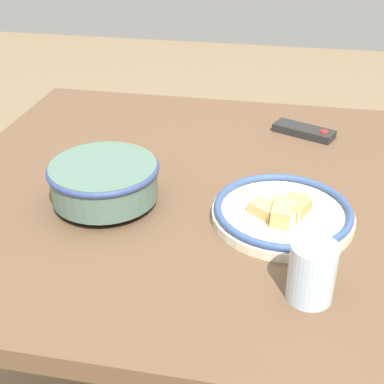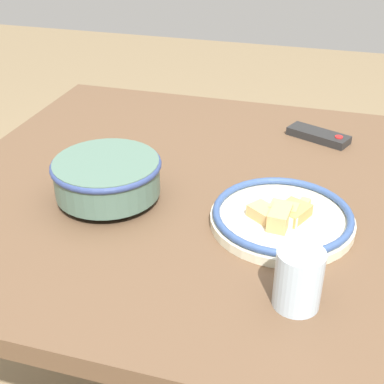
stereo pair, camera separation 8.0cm
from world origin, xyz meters
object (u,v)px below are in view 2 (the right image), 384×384
object	(u,v)px
food_plate	(282,217)
drinking_glass	(298,279)
noodle_bowl	(107,177)
tv_remote	(318,135)

from	to	relation	value
food_plate	drinking_glass	xyz separation A→B (m)	(0.05, -0.21, 0.03)
noodle_bowl	tv_remote	bearing A→B (deg)	46.76
noodle_bowl	tv_remote	xyz separation A→B (m)	(0.39, 0.41, -0.04)
noodle_bowl	food_plate	size ratio (longest dim) A/B	0.81
food_plate	noodle_bowl	bearing A→B (deg)	-179.42
drinking_glass	food_plate	bearing A→B (deg)	103.56
food_plate	drinking_glass	world-z (taller)	drinking_glass
noodle_bowl	food_plate	distance (m)	0.36
drinking_glass	tv_remote	bearing A→B (deg)	91.51
tv_remote	drinking_glass	world-z (taller)	drinking_glass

